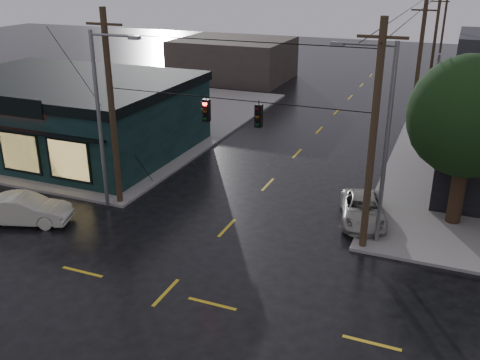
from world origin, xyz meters
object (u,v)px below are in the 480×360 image
at_px(utility_pole_nw, 120,203).
at_px(suv_silver, 363,210).
at_px(sedan_cream, 24,210).
at_px(corner_tree, 470,117).
at_px(utility_pole_ne, 362,248).

height_order(utility_pole_nw, suv_silver, utility_pole_nw).
bearing_deg(suv_silver, sedan_cream, -170.88).
bearing_deg(corner_tree, utility_pole_ne, -131.76).
bearing_deg(sedan_cream, utility_pole_ne, -95.33).
distance_m(utility_pole_ne, suv_silver, 2.84).
bearing_deg(utility_pole_nw, suv_silver, 12.30).
height_order(utility_pole_nw, sedan_cream, utility_pole_nw).
height_order(utility_pole_ne, suv_silver, utility_pole_ne).
relative_size(utility_pole_ne, suv_silver, 2.23).
bearing_deg(utility_pole_nw, corner_tree, 13.93).
bearing_deg(sedan_cream, corner_tree, -86.73).
relative_size(corner_tree, utility_pole_nw, 0.81).
xyz_separation_m(utility_pole_nw, utility_pole_ne, (13.00, 0.00, 0.00)).
xyz_separation_m(sedan_cream, suv_silver, (15.48, 6.52, -0.11)).
relative_size(corner_tree, suv_silver, 1.81).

